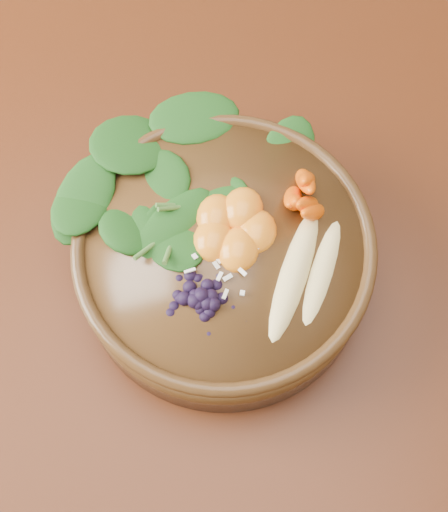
{
  "coord_description": "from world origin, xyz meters",
  "views": [
    {
      "loc": [
        0.15,
        -0.39,
        1.45
      ],
      "look_at": [
        0.09,
        -0.12,
        0.8
      ],
      "focal_mm": 50.0,
      "sensor_mm": 36.0,
      "label": 1
    }
  ],
  "objects_px": {
    "banana_halves": "(310,267)",
    "carrot_cluster": "(309,176)",
    "stoneware_bowl": "(224,260)",
    "kale_heap": "(206,165)",
    "mandarin_cluster": "(234,222)",
    "blueberry_pile": "(200,293)",
    "dining_table": "(173,197)"
  },
  "relations": [
    {
      "from": "dining_table",
      "to": "mandarin_cluster",
      "type": "distance_m",
      "value": 0.24
    },
    {
      "from": "banana_halves",
      "to": "carrot_cluster",
      "type": "bearing_deg",
      "value": 113.06
    },
    {
      "from": "dining_table",
      "to": "carrot_cluster",
      "type": "distance_m",
      "value": 0.27
    },
    {
      "from": "mandarin_cluster",
      "to": "blueberry_pile",
      "type": "xyz_separation_m",
      "value": [
        -0.01,
        -0.08,
        0.0
      ]
    },
    {
      "from": "banana_halves",
      "to": "blueberry_pile",
      "type": "bearing_deg",
      "value": -141.51
    },
    {
      "from": "stoneware_bowl",
      "to": "kale_heap",
      "type": "relative_size",
      "value": 1.53
    },
    {
      "from": "dining_table",
      "to": "mandarin_cluster",
      "type": "xyz_separation_m",
      "value": [
        0.1,
        -0.11,
        0.19
      ]
    },
    {
      "from": "stoneware_bowl",
      "to": "banana_halves",
      "type": "bearing_deg",
      "value": -8.82
    },
    {
      "from": "dining_table",
      "to": "stoneware_bowl",
      "type": "distance_m",
      "value": 0.2
    },
    {
      "from": "stoneware_bowl",
      "to": "banana_halves",
      "type": "height_order",
      "value": "banana_halves"
    },
    {
      "from": "carrot_cluster",
      "to": "mandarin_cluster",
      "type": "distance_m",
      "value": 0.08
    },
    {
      "from": "banana_halves",
      "to": "blueberry_pile",
      "type": "height_order",
      "value": "blueberry_pile"
    },
    {
      "from": "carrot_cluster",
      "to": "mandarin_cluster",
      "type": "height_order",
      "value": "carrot_cluster"
    },
    {
      "from": "stoneware_bowl",
      "to": "blueberry_pile",
      "type": "relative_size",
      "value": 2.16
    },
    {
      "from": "dining_table",
      "to": "blueberry_pile",
      "type": "height_order",
      "value": "blueberry_pile"
    },
    {
      "from": "stoneware_bowl",
      "to": "kale_heap",
      "type": "height_order",
      "value": "kale_heap"
    },
    {
      "from": "kale_heap",
      "to": "stoneware_bowl",
      "type": "bearing_deg",
      "value": -64.69
    },
    {
      "from": "kale_heap",
      "to": "mandarin_cluster",
      "type": "height_order",
      "value": "kale_heap"
    },
    {
      "from": "stoneware_bowl",
      "to": "carrot_cluster",
      "type": "xyz_separation_m",
      "value": [
        0.07,
        0.07,
        0.08
      ]
    },
    {
      "from": "dining_table",
      "to": "carrot_cluster",
      "type": "bearing_deg",
      "value": -19.9
    },
    {
      "from": "blueberry_pile",
      "to": "dining_table",
      "type": "bearing_deg",
      "value": 114.04
    },
    {
      "from": "banana_halves",
      "to": "mandarin_cluster",
      "type": "distance_m",
      "value": 0.08
    },
    {
      "from": "dining_table",
      "to": "banana_halves",
      "type": "relative_size",
      "value": 9.95
    },
    {
      "from": "banana_halves",
      "to": "kale_heap",
      "type": "bearing_deg",
      "value": 156.45
    },
    {
      "from": "stoneware_bowl",
      "to": "kale_heap",
      "type": "distance_m",
      "value": 0.1
    },
    {
      "from": "banana_halves",
      "to": "dining_table",
      "type": "bearing_deg",
      "value": 153.46
    },
    {
      "from": "stoneware_bowl",
      "to": "carrot_cluster",
      "type": "distance_m",
      "value": 0.12
    },
    {
      "from": "dining_table",
      "to": "banana_halves",
      "type": "xyz_separation_m",
      "value": [
        0.17,
        -0.14,
        0.19
      ]
    },
    {
      "from": "mandarin_cluster",
      "to": "dining_table",
      "type": "bearing_deg",
      "value": 132.26
    },
    {
      "from": "mandarin_cluster",
      "to": "blueberry_pile",
      "type": "distance_m",
      "value": 0.08
    },
    {
      "from": "dining_table",
      "to": "blueberry_pile",
      "type": "distance_m",
      "value": 0.28
    },
    {
      "from": "dining_table",
      "to": "stoneware_bowl",
      "type": "relative_size",
      "value": 5.47
    }
  ]
}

